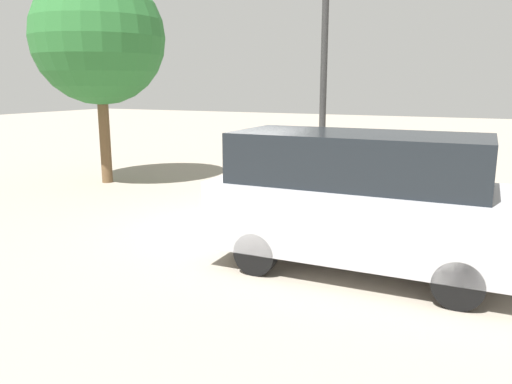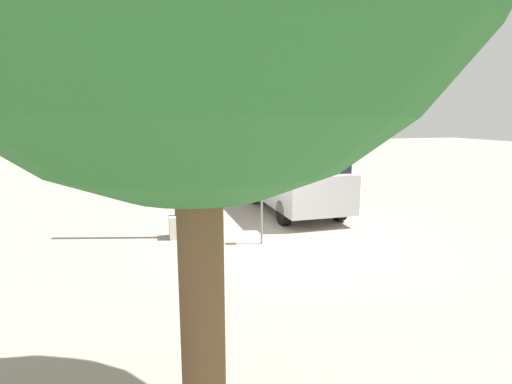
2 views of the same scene
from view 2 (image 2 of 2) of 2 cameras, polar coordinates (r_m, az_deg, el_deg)
The scene contains 5 objects.
ground_plane at distance 9.40m, azimuth 3.58°, elevation -7.30°, with size 80.00×80.00×0.00m, color gray.
parking_meter_near at distance 9.07m, azimuth 0.82°, elevation -0.62°, with size 0.21×0.13×1.52m.
parking_meter_far at distance 14.97m, azimuth -6.40°, elevation 3.29°, with size 0.21×0.13×1.35m.
lamp_post at distance 9.64m, azimuth -11.33°, elevation 3.48°, with size 0.44×0.44×5.53m.
parked_van at distance 12.33m, azimuth 5.36°, elevation 2.60°, with size 4.79×1.97×2.20m.
Camera 2 is at (-8.46, 2.92, 2.89)m, focal length 28.00 mm.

